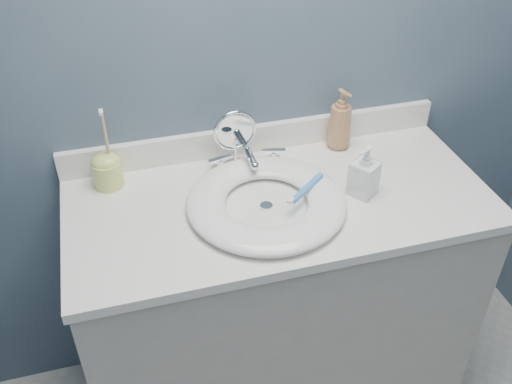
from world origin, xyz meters
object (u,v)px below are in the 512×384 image
object	(u,v)px
makeup_mirror	(235,137)
soap_bottle_clear	(365,171)
soap_bottle_amber	(340,119)
toothbrush_holder	(107,169)

from	to	relation	value
makeup_mirror	soap_bottle_clear	bearing A→B (deg)	-37.12
soap_bottle_amber	soap_bottle_clear	world-z (taller)	soap_bottle_amber
soap_bottle_amber	toothbrush_holder	xyz separation A→B (m)	(-0.73, -0.02, -0.04)
makeup_mirror	soap_bottle_amber	bearing A→B (deg)	2.44
soap_bottle_amber	soap_bottle_clear	bearing A→B (deg)	-112.80
makeup_mirror	soap_bottle_clear	size ratio (longest dim) A/B	1.26
soap_bottle_amber	toothbrush_holder	bearing A→B (deg)	164.78
soap_bottle_clear	soap_bottle_amber	bearing A→B (deg)	138.01
makeup_mirror	toothbrush_holder	bearing A→B (deg)	176.95
soap_bottle_amber	soap_bottle_clear	distance (m)	0.26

